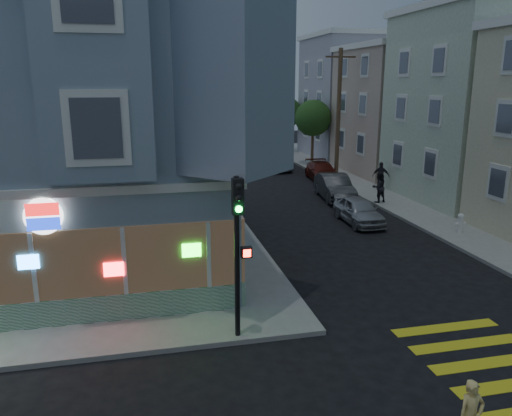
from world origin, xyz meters
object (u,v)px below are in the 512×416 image
object	(u,v)px
utility_pole	(338,112)
parked_car_d	(275,161)
pedestrian_b	(381,176)
street_tree_far	(286,113)
parked_car_a	(359,210)
fire_hydrant	(460,222)
pedestrian_a	(379,187)
parked_car_b	(335,187)
street_tree_near	(313,118)
running_child	(471,416)
traffic_signal	(238,232)
parked_car_c	(322,171)

from	to	relation	value
utility_pole	parked_car_d	xyz separation A→B (m)	(-3.40, 4.66, -4.11)
utility_pole	pedestrian_b	xyz separation A→B (m)	(1.00, -5.08, -3.76)
street_tree_far	parked_car_a	world-z (taller)	street_tree_far
fire_hydrant	parked_car_d	bearing A→B (deg)	101.01
pedestrian_a	parked_car_b	bearing A→B (deg)	-54.53
street_tree_near	pedestrian_b	xyz separation A→B (m)	(0.80, -11.08, -2.90)
running_child	parked_car_a	distance (m)	15.84
street_tree_near	traffic_signal	size ratio (longest dim) A/B	1.20
parked_car_c	parked_car_d	distance (m)	5.61
parked_car_d	street_tree_near	bearing A→B (deg)	27.77
running_child	pedestrian_a	size ratio (longest dim) A/B	0.81
street_tree_far	parked_car_a	bearing A→B (deg)	-98.01
pedestrian_a	fire_hydrant	bearing A→B (deg)	88.56
parked_car_a	traffic_signal	distance (m)	13.24
pedestrian_a	street_tree_near	bearing A→B (deg)	-104.39
pedestrian_a	traffic_signal	size ratio (longest dim) A/B	0.40
parked_car_d	fire_hydrant	distance (m)	19.50
utility_pole	fire_hydrant	world-z (taller)	utility_pole
pedestrian_a	traffic_signal	world-z (taller)	traffic_signal
street_tree_far	pedestrian_b	xyz separation A→B (m)	(0.80, -19.08, -2.90)
street_tree_far	parked_car_b	world-z (taller)	street_tree_far
utility_pole	running_child	world-z (taller)	utility_pole
fire_hydrant	parked_car_b	bearing A→B (deg)	110.13
parked_car_c	utility_pole	bearing A→B (deg)	28.82
utility_pole	parked_car_d	bearing A→B (deg)	126.11
street_tree_near	fire_hydrant	world-z (taller)	street_tree_near
parked_car_a	parked_car_b	size ratio (longest dim) A/B	0.85
parked_car_a	parked_car_b	xyz separation A→B (m)	(0.76, 5.20, 0.09)
utility_pole	parked_car_c	world-z (taller)	utility_pole
fire_hydrant	parked_car_c	bearing A→B (deg)	96.64
pedestrian_b	fire_hydrant	xyz separation A→B (m)	(-0.68, -9.40, -0.42)
pedestrian_b	parked_car_c	size ratio (longest dim) A/B	0.40
traffic_signal	fire_hydrant	bearing A→B (deg)	30.22
fire_hydrant	street_tree_near	bearing A→B (deg)	90.35
pedestrian_b	parked_car_c	world-z (taller)	pedestrian_b
pedestrian_a	parked_car_c	bearing A→B (deg)	-96.32
running_child	traffic_signal	size ratio (longest dim) A/B	0.33
running_child	fire_hydrant	world-z (taller)	running_child
parked_car_b	pedestrian_a	bearing A→B (deg)	-37.53
running_child	pedestrian_a	xyz separation A→B (m)	(7.20, 18.53, 0.31)
parked_car_b	parked_car_c	xyz separation A→B (m)	(1.34, 5.85, -0.10)
parked_car_d	traffic_signal	xyz separation A→B (m)	(-8.04, -26.47, 2.45)
utility_pole	pedestrian_b	distance (m)	6.40
running_child	parked_car_b	xyz separation A→B (m)	(5.26, 20.38, 0.03)
traffic_signal	fire_hydrant	size ratio (longest dim) A/B	4.99
parked_car_a	fire_hydrant	world-z (taller)	parked_car_a
parked_car_b	parked_car_d	xyz separation A→B (m)	(-0.76, 11.05, -0.06)
traffic_signal	parked_car_c	bearing A→B (deg)	62.79
street_tree_near	parked_car_c	bearing A→B (deg)	-102.92
parked_car_a	running_child	bearing A→B (deg)	-105.54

